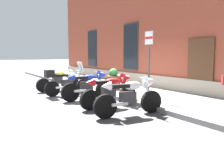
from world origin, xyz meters
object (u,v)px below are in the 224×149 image
(motorcycle_silver_touring, at_px, (66,82))
(motorcycle_white_sport, at_px, (132,94))
(motorcycle_blue_sport, at_px, (89,84))
(motorcycle_red_sport, at_px, (112,89))
(motorcycle_yellow_naked, at_px, (59,80))
(parking_sign, at_px, (149,55))
(barrel_planter, at_px, (113,80))

(motorcycle_silver_touring, xyz_separation_m, motorcycle_white_sport, (3.86, 0.34, 0.01))
(motorcycle_blue_sport, distance_m, motorcycle_red_sport, 1.39)
(motorcycle_yellow_naked, distance_m, motorcycle_red_sport, 4.03)
(parking_sign, bearing_deg, motorcycle_yellow_naked, -159.39)
(motorcycle_silver_touring, height_order, motorcycle_white_sport, motorcycle_silver_touring)
(motorcycle_yellow_naked, height_order, motorcycle_blue_sport, motorcycle_blue_sport)
(motorcycle_white_sport, height_order, parking_sign, parking_sign)
(motorcycle_yellow_naked, xyz_separation_m, motorcycle_silver_touring, (1.29, -0.19, 0.09))
(motorcycle_yellow_naked, relative_size, motorcycle_silver_touring, 1.06)
(motorcycle_yellow_naked, distance_m, parking_sign, 4.72)
(motorcycle_blue_sport, relative_size, parking_sign, 0.86)
(motorcycle_blue_sport, distance_m, motorcycle_white_sport, 2.52)
(parking_sign, bearing_deg, motorcycle_red_sport, -100.72)
(motorcycle_red_sport, relative_size, barrel_planter, 2.25)
(motorcycle_silver_touring, relative_size, parking_sign, 0.85)
(motorcycle_silver_touring, relative_size, motorcycle_white_sport, 0.96)
(motorcycle_blue_sport, bearing_deg, motorcycle_white_sport, -0.99)
(motorcycle_silver_touring, relative_size, motorcycle_blue_sport, 0.99)
(motorcycle_yellow_naked, bearing_deg, parking_sign, 20.61)
(motorcycle_silver_touring, xyz_separation_m, parking_sign, (2.99, 1.80, 1.09))
(motorcycle_silver_touring, height_order, parking_sign, parking_sign)
(motorcycle_red_sport, height_order, motorcycle_white_sport, motorcycle_white_sport)
(motorcycle_blue_sport, xyz_separation_m, motorcycle_red_sport, (1.39, 0.06, -0.01))
(motorcycle_blue_sport, height_order, motorcycle_white_sport, motorcycle_blue_sport)
(motorcycle_yellow_naked, height_order, motorcycle_red_sport, motorcycle_red_sport)
(motorcycle_blue_sport, distance_m, parking_sign, 2.42)
(motorcycle_blue_sport, bearing_deg, barrel_planter, 116.61)
(motorcycle_yellow_naked, bearing_deg, motorcycle_white_sport, 1.65)
(motorcycle_red_sport, distance_m, motorcycle_white_sport, 1.13)
(motorcycle_yellow_naked, xyz_separation_m, parking_sign, (4.28, 1.61, 1.19))
(barrel_planter, bearing_deg, motorcycle_red_sport, -35.59)
(motorcycle_yellow_naked, distance_m, motorcycle_blue_sport, 2.64)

